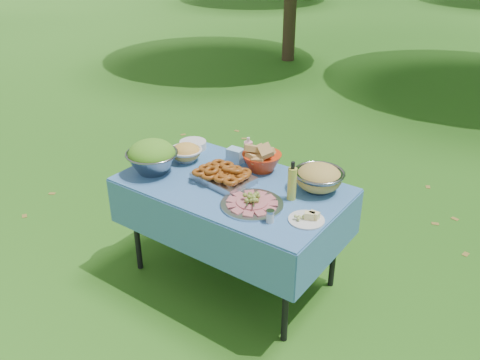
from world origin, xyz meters
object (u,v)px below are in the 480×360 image
object	(u,v)px
picnic_table	(233,232)
bread_bowl	(262,158)
charcuterie_platter	(252,199)
salad_bowl	(152,157)
pasta_bowl_steel	(319,177)
oil_bottle	(292,181)
plate_stack	(193,145)

from	to	relation	value
picnic_table	bread_bowl	distance (m)	0.55
bread_bowl	charcuterie_platter	distance (m)	0.49
salad_bowl	pasta_bowl_steel	world-z (taller)	salad_bowl
salad_bowl	pasta_bowl_steel	bearing A→B (deg)	22.79
salad_bowl	charcuterie_platter	distance (m)	0.81
oil_bottle	picnic_table	bearing A→B (deg)	-173.12
salad_bowl	oil_bottle	bearing A→B (deg)	13.28
oil_bottle	plate_stack	bearing A→B (deg)	166.76
salad_bowl	plate_stack	size ratio (longest dim) A/B	1.74
picnic_table	plate_stack	world-z (taller)	plate_stack
salad_bowl	oil_bottle	distance (m)	0.99
plate_stack	bread_bowl	xyz separation A→B (m)	(0.62, 0.00, 0.06)
charcuterie_platter	oil_bottle	xyz separation A→B (m)	(0.15, 0.21, 0.08)
picnic_table	oil_bottle	bearing A→B (deg)	6.88
picnic_table	salad_bowl	world-z (taller)	salad_bowl
picnic_table	salad_bowl	bearing A→B (deg)	-162.04
picnic_table	plate_stack	size ratio (longest dim) A/B	7.27
salad_bowl	bread_bowl	distance (m)	0.75
salad_bowl	charcuterie_platter	bearing A→B (deg)	1.41
picnic_table	oil_bottle	distance (m)	0.66
plate_stack	bread_bowl	distance (m)	0.62
plate_stack	oil_bottle	world-z (taller)	oil_bottle
bread_bowl	charcuterie_platter	bearing A→B (deg)	-63.52
bread_bowl	plate_stack	bearing A→B (deg)	-179.94
pasta_bowl_steel	charcuterie_platter	xyz separation A→B (m)	(-0.23, -0.42, -0.04)
picnic_table	oil_bottle	xyz separation A→B (m)	(0.42, 0.05, 0.51)
charcuterie_platter	oil_bottle	bearing A→B (deg)	53.31
salad_bowl	plate_stack	bearing A→B (deg)	93.80
salad_bowl	oil_bottle	world-z (taller)	oil_bottle
salad_bowl	bread_bowl	bearing A→B (deg)	38.13
salad_bowl	charcuterie_platter	world-z (taller)	salad_bowl
salad_bowl	pasta_bowl_steel	distance (m)	1.12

